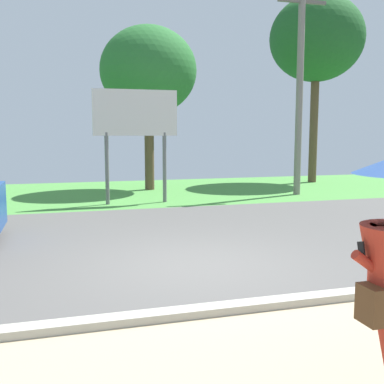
{
  "coord_description": "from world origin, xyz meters",
  "views": [
    {
      "loc": [
        -2.14,
        -7.08,
        2.17
      ],
      "look_at": [
        0.21,
        1.0,
        1.1
      ],
      "focal_mm": 43.18,
      "sensor_mm": 36.0,
      "label": 1
    }
  ],
  "objects": [
    {
      "name": "roadside_billboard",
      "position": [
        0.2,
        7.15,
        2.55
      ],
      "size": [
        2.6,
        0.12,
        3.5
      ],
      "color": "slate",
      "rests_on": "ground_plane"
    },
    {
      "name": "ground_plane",
      "position": [
        0.0,
        2.95,
        -0.05
      ],
      "size": [
        40.0,
        22.0,
        0.2
      ],
      "color": "#565451"
    },
    {
      "name": "tree_left_far",
      "position": [
        1.26,
        10.51,
        4.5
      ],
      "size": [
        3.65,
        3.65,
        6.18
      ],
      "color": "brown",
      "rests_on": "ground_plane"
    },
    {
      "name": "utility_pole",
      "position": [
        6.05,
        7.63,
        3.8
      ],
      "size": [
        1.8,
        0.24,
        7.24
      ],
      "color": "gray",
      "rests_on": "ground_plane"
    },
    {
      "name": "tree_right_mid",
      "position": [
        8.81,
        11.23,
        6.21
      ],
      "size": [
        4.04,
        4.04,
        8.09
      ],
      "color": "brown",
      "rests_on": "ground_plane"
    }
  ]
}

